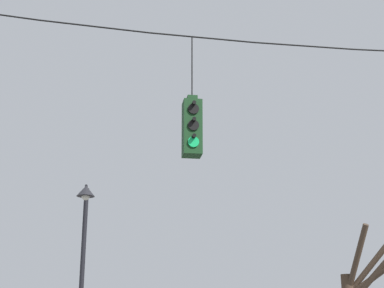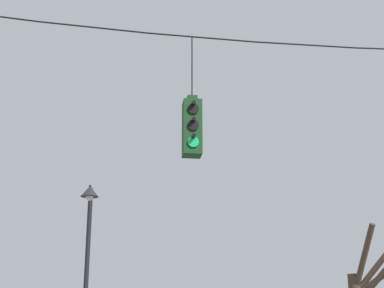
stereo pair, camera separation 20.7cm
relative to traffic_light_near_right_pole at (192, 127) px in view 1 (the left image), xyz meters
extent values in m
cylinder|color=black|center=(-1.86, 0.00, 1.92)|extent=(2.06, 0.03, 0.13)
cylinder|color=black|center=(0.20, 0.00, 1.84)|extent=(2.06, 0.03, 0.08)
cylinder|color=black|center=(2.26, 0.00, 1.82)|extent=(2.06, 0.03, 0.03)
cube|color=#143819|center=(0.00, 0.00, -0.02)|extent=(0.34, 0.34, 1.05)
cube|color=#143819|center=(0.00, 0.00, 0.55)|extent=(0.19, 0.19, 0.10)
cylinder|color=black|center=(0.00, 0.00, 1.22)|extent=(0.02, 0.02, 1.24)
cylinder|color=black|center=(0.00, -0.19, 0.29)|extent=(0.20, 0.03, 0.20)
cylinder|color=black|center=(0.00, -0.23, 0.38)|extent=(0.07, 0.12, 0.07)
cylinder|color=black|center=(0.00, -0.19, -0.02)|extent=(0.20, 0.03, 0.20)
cylinder|color=black|center=(0.00, -0.23, 0.07)|extent=(0.07, 0.12, 0.07)
cylinder|color=#19C666|center=(0.00, -0.19, -0.34)|extent=(0.20, 0.03, 0.20)
cylinder|color=black|center=(0.00, -0.23, -0.25)|extent=(0.07, 0.12, 0.07)
cylinder|color=black|center=(0.00, 0.18, 0.29)|extent=(0.20, 0.03, 0.20)
cylinder|color=black|center=(0.00, 0.23, 0.38)|extent=(0.07, 0.12, 0.07)
cylinder|color=black|center=(0.00, 0.18, -0.02)|extent=(0.20, 0.03, 0.20)
cylinder|color=black|center=(0.00, 0.23, 0.07)|extent=(0.07, 0.12, 0.07)
cylinder|color=#19C666|center=(0.00, 0.18, -0.34)|extent=(0.20, 0.03, 0.20)
cylinder|color=black|center=(0.00, 0.23, -0.25)|extent=(0.07, 0.12, 0.07)
cylinder|color=black|center=(-2.03, 5.10, -0.02)|extent=(0.07, 0.51, 0.07)
cone|color=#232328|center=(-2.03, 4.84, -0.16)|extent=(0.46, 0.46, 0.28)
sphere|color=silver|center=(-2.03, 4.84, -0.30)|extent=(0.21, 0.21, 0.21)
cylinder|color=#423326|center=(7.53, 8.48, -1.16)|extent=(2.09, 1.48, 2.64)
cylinder|color=#423326|center=(7.18, 8.47, -1.95)|extent=(1.39, 1.48, 1.75)
cylinder|color=#423326|center=(6.72, 8.47, -1.32)|extent=(0.47, 1.45, 2.14)
cylinder|color=#423326|center=(7.36, 8.32, -1.81)|extent=(1.75, 1.77, 1.53)
camera|label=1|loc=(-1.47, -10.06, -3.53)|focal=55.00mm
camera|label=2|loc=(-1.26, -10.09, -3.53)|focal=55.00mm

